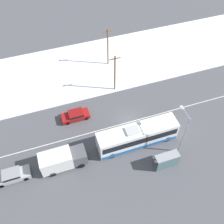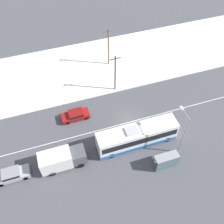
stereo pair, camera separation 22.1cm
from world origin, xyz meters
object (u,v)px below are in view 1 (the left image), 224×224
at_px(utility_pole_snowlot, 108,47).
at_px(sedan_car, 76,115).
at_px(bus_shelter, 168,160).
at_px(utility_pole_roadside, 115,73).
at_px(box_truck, 62,159).
at_px(parked_car_near_truck, 12,175).
at_px(streetlamp, 184,129).
at_px(city_bus, 137,136).
at_px(pedestrian_at_stop, 159,156).

bearing_deg(utility_pole_snowlot, sedan_car, -129.52).
relative_size(bus_shelter, utility_pole_roadside, 0.45).
xyz_separation_m(box_truck, parked_car_near_truck, (-6.57, 0.30, -0.85)).
bearing_deg(sedan_car, streetlamp, 140.90).
bearing_deg(utility_pole_roadside, bus_shelter, -83.51).
xyz_separation_m(box_truck, bus_shelter, (13.01, -4.58, 0.04)).
bearing_deg(parked_car_near_truck, city_bus, -0.18).
relative_size(bus_shelter, utility_pole_snowlot, 0.43).
distance_m(city_bus, parked_car_near_truck, 17.29).
distance_m(sedan_car, parked_car_near_truck, 12.33).
relative_size(sedan_car, utility_pole_roadside, 0.59).
relative_size(bus_shelter, streetlamp, 0.42).
height_order(utility_pole_roadside, utility_pole_snowlot, utility_pole_snowlot).
bearing_deg(sedan_car, utility_pole_snowlot, -129.52).
relative_size(box_truck, sedan_car, 1.43).
bearing_deg(bus_shelter, box_truck, 160.62).
bearing_deg(city_bus, parked_car_near_truck, 179.82).
height_order(box_truck, streetlamp, streetlamp).
distance_m(box_truck, streetlamp, 16.22).
bearing_deg(city_bus, box_truck, -178.68).
bearing_deg(utility_pole_roadside, parked_car_near_truck, -148.21).
xyz_separation_m(sedan_car, bus_shelter, (9.50, -11.98, 0.94)).
bearing_deg(city_bus, pedestrian_at_stop, -63.69).
bearing_deg(sedan_car, parked_car_near_truck, 35.18).
distance_m(city_bus, pedestrian_at_stop, 4.08).
height_order(pedestrian_at_stop, utility_pole_roadside, utility_pole_roadside).
bearing_deg(utility_pole_roadside, streetlamp, -71.90).
height_order(city_bus, utility_pole_snowlot, utility_pole_snowlot).
height_order(box_truck, parked_car_near_truck, box_truck).
xyz_separation_m(city_bus, pedestrian_at_stop, (1.78, -3.61, -0.69)).
distance_m(sedan_car, bus_shelter, 15.32).
height_order(city_bus, bus_shelter, city_bus).
height_order(bus_shelter, streetlamp, streetlamp).
height_order(sedan_car, streetlamp, streetlamp).
xyz_separation_m(sedan_car, pedestrian_at_stop, (8.97, -10.76, 0.29)).
bearing_deg(box_truck, city_bus, 1.32).
height_order(parked_car_near_truck, streetlamp, streetlamp).
height_order(box_truck, sedan_car, box_truck).
xyz_separation_m(pedestrian_at_stop, utility_pole_snowlot, (-0.29, 21.28, 2.87)).
bearing_deg(sedan_car, box_truck, 64.64).
bearing_deg(bus_shelter, utility_pole_snowlot, 92.10).
relative_size(pedestrian_at_stop, streetlamp, 0.22).
height_order(parked_car_near_truck, pedestrian_at_stop, pedestrian_at_stop).
relative_size(pedestrian_at_stop, utility_pole_roadside, 0.24).
bearing_deg(city_bus, streetlamp, -28.83).
xyz_separation_m(city_bus, utility_pole_snowlot, (1.49, 17.68, 2.18)).
bearing_deg(bus_shelter, parked_car_near_truck, 166.01).
bearing_deg(streetlamp, utility_pole_snowlot, 99.83).
height_order(parked_car_near_truck, utility_pole_roadside, utility_pole_roadside).
relative_size(sedan_car, parked_car_near_truck, 0.96).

